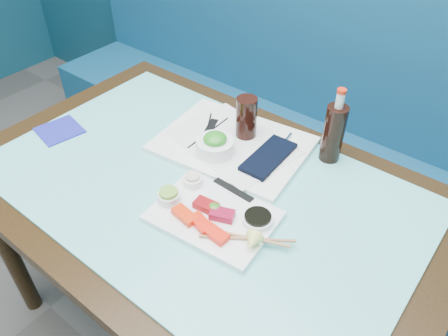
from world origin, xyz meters
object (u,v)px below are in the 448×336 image
Objects in this scene: seaweed_bowl at (215,147)px; cola_glass at (246,118)px; cola_bottle_body at (333,134)px; blue_napkin at (60,130)px; dining_table at (200,207)px; booth_bench at (322,149)px; sashimi_plate at (213,216)px; serving_tray at (233,144)px.

seaweed_bowl is 0.14m from cola_glass.
seaweed_bowl is at bearing -142.25° from cola_bottle_body.
dining_table is at bearing 9.56° from blue_napkin.
booth_bench is 22.99× the size of blue_napkin.
blue_napkin is (-0.51, -0.35, -0.08)m from cola_glass.
booth_bench is 1.14m from blue_napkin.
dining_table is at bearing -124.54° from cola_bottle_body.
dining_table is at bearing -71.15° from seaweed_bowl.
blue_napkin reaches higher than dining_table.
dining_table is 0.55m from blue_napkin.
seaweed_bowl is at bearing 122.63° from sashimi_plate.
serving_tray is at bearing -152.48° from cola_bottle_body.
seaweed_bowl is 0.88× the size of blue_napkin.
cola_bottle_body is (0.23, 0.34, 0.18)m from dining_table.
cola_glass is at bearing 33.97° from blue_napkin.
sashimi_plate is at bearing -67.20° from cola_glass.
blue_napkin is (-0.77, -0.43, -0.09)m from cola_bottle_body.
sashimi_plate is (0.12, -0.92, 0.39)m from booth_bench.
cola_bottle_body is at bearing 55.46° from dining_table.
serving_tray is 3.34× the size of cola_glass.
sashimi_plate is 0.65m from blue_napkin.
booth_bench is at bearing 60.09° from blue_napkin.
dining_table is 10.31× the size of cola_glass.
dining_table is at bearing -90.00° from booth_bench.
serving_tray reaches higher than blue_napkin.
booth_bench is 1.00m from sashimi_plate.
booth_bench is at bearing 91.70° from sashimi_plate.
cola_glass is 0.62m from blue_napkin.
booth_bench reaches higher than cola_bottle_body.
booth_bench reaches higher than cola_glass.
seaweed_bowl reaches higher than blue_napkin.
cola_bottle_body is at bearing 37.75° from seaweed_bowl.
blue_napkin is at bearing 175.44° from sashimi_plate.
cola_bottle_body is (0.28, 0.21, 0.05)m from seaweed_bowl.
blue_napkin is (-0.65, -0.01, -0.01)m from sashimi_plate.
seaweed_bowl reaches higher than sashimi_plate.
serving_tray is (-0.03, -0.64, 0.39)m from booth_bench.
serving_tray is at bearing 82.41° from seaweed_bowl.
seaweed_bowl is 0.54m from blue_napkin.
sashimi_plate is 2.73× the size of seaweed_bowl.
dining_table is 0.31m from cola_glass.
booth_bench is 26.14× the size of seaweed_bowl.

